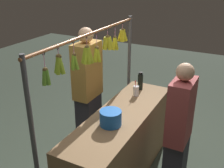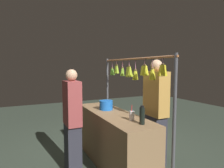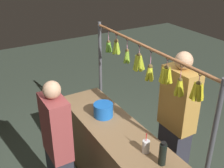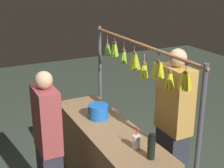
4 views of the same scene
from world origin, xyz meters
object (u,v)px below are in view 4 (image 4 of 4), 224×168
(water_bottle, at_px, (151,147))
(customer_person, at_px, (49,147))
(blue_bucket, at_px, (98,111))
(vendor_person, at_px, (173,128))
(drink_cup, at_px, (136,142))

(water_bottle, bearing_deg, customer_person, 44.12)
(blue_bucket, xyz_separation_m, vendor_person, (-0.56, -0.64, -0.09))
(water_bottle, distance_m, customer_person, 1.08)
(water_bottle, relative_size, drink_cup, 1.16)
(blue_bucket, height_order, drink_cup, drink_cup)
(vendor_person, relative_size, customer_person, 1.09)
(water_bottle, bearing_deg, vendor_person, -52.83)
(water_bottle, height_order, blue_bucket, water_bottle)
(water_bottle, height_order, customer_person, customer_person)
(drink_cup, xyz_separation_m, customer_person, (0.55, 0.71, -0.15))
(blue_bucket, xyz_separation_m, drink_cup, (-0.78, -0.04, -0.01))
(blue_bucket, relative_size, drink_cup, 1.08)
(water_bottle, xyz_separation_m, customer_person, (0.76, 0.74, -0.20))
(drink_cup, bearing_deg, vendor_person, -69.88)
(drink_cup, bearing_deg, water_bottle, -172.50)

